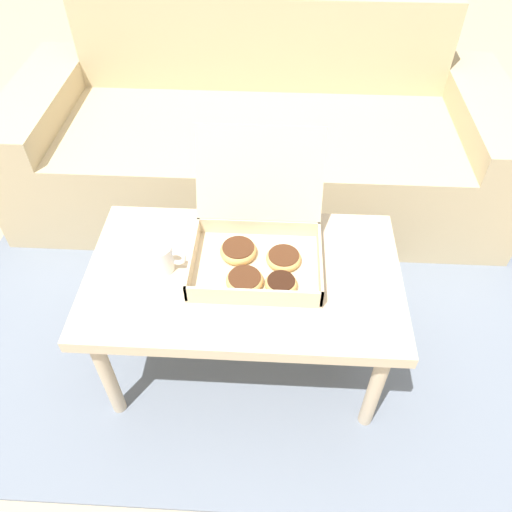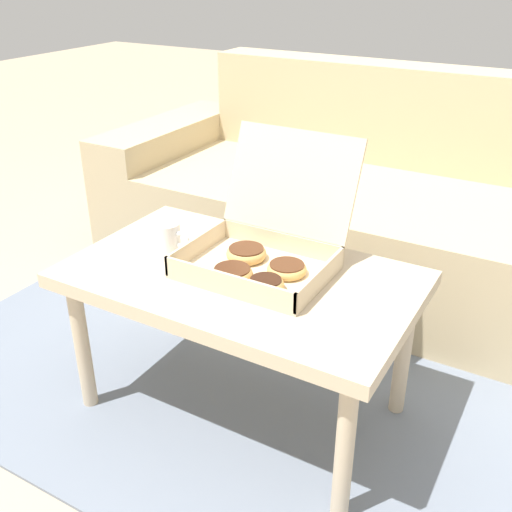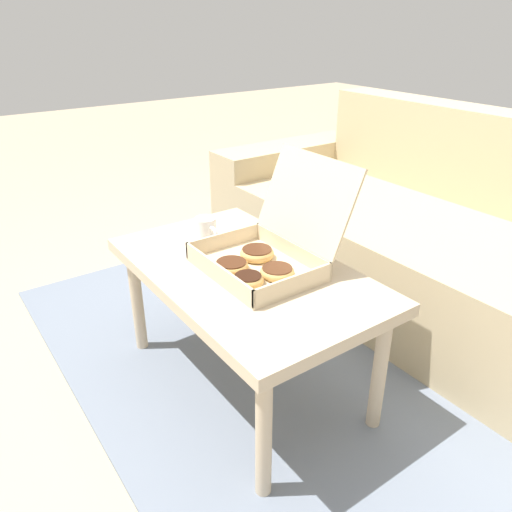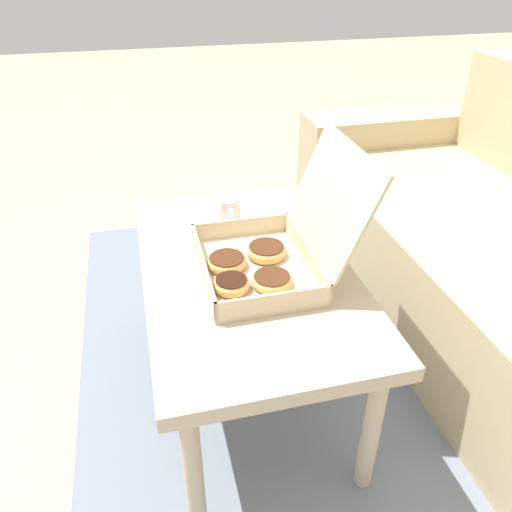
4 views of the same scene
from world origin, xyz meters
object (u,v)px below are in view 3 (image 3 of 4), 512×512
at_px(coffee_table, 244,282).
at_px(pastry_box, 266,251).
at_px(coffee_mug, 206,230).
at_px(couch, 432,245).

relative_size(coffee_table, pastry_box, 2.33).
bearing_deg(coffee_mug, coffee_table, -0.25).
distance_m(couch, coffee_mug, 1.04).
bearing_deg(coffee_table, couch, 90.00).
bearing_deg(pastry_box, couch, 92.49).
bearing_deg(coffee_mug, pastry_box, 10.73).
height_order(pastry_box, coffee_mug, pastry_box).
height_order(couch, coffee_table, couch).
relative_size(pastry_box, coffee_mug, 3.51).
bearing_deg(coffee_mug, couch, 76.42).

